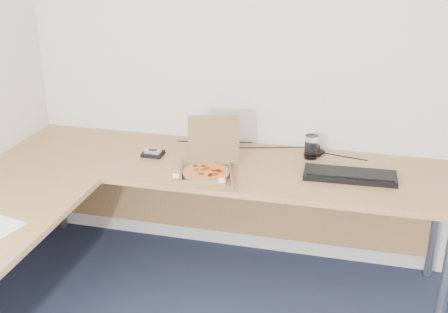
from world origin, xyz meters
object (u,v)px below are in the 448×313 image
(drinking_glass, at_px, (311,147))
(wallet, at_px, (153,154))
(keyboard, at_px, (350,175))
(desk, at_px, (137,194))
(pizza_box, at_px, (207,169))

(drinking_glass, height_order, wallet, drinking_glass)
(drinking_glass, relative_size, wallet, 1.15)
(keyboard, xyz_separation_m, wallet, (-1.10, 0.04, -0.01))
(desk, xyz_separation_m, wallet, (-0.08, 0.44, 0.04))
(desk, bearing_deg, keyboard, 20.98)
(pizza_box, bearing_deg, keyboard, -5.03)
(desk, distance_m, pizza_box, 0.39)
(desk, distance_m, wallet, 0.44)
(desk, xyz_separation_m, drinking_glass, (0.80, 0.62, 0.10))
(desk, height_order, wallet, wallet)
(pizza_box, xyz_separation_m, keyboard, (0.73, 0.15, -0.02))
(pizza_box, bearing_deg, desk, -156.88)
(keyboard, relative_size, wallet, 4.08)
(drinking_glass, bearing_deg, desk, -142.32)
(desk, bearing_deg, pizza_box, 39.62)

